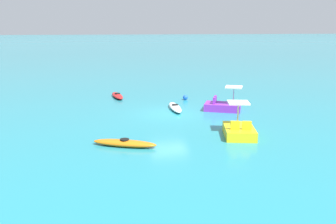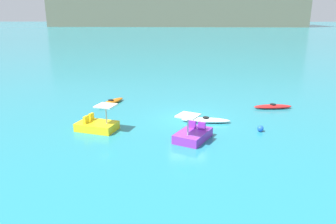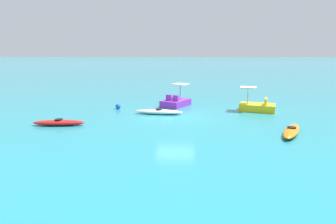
% 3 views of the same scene
% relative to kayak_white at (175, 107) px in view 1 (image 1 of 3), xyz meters
% --- Properties ---
extents(ground_plane, '(600.00, 600.00, 0.00)m').
position_rel_kayak_white_xyz_m(ground_plane, '(-1.15, 0.74, -0.16)').
color(ground_plane, teal).
extents(kayak_white, '(3.26, 0.92, 0.37)m').
position_rel_kayak_white_xyz_m(kayak_white, '(0.00, 0.00, 0.00)').
color(kayak_white, white).
rests_on(kayak_white, ground_plane).
extents(kayak_orange, '(1.97, 3.12, 0.37)m').
position_rel_kayak_white_xyz_m(kayak_orange, '(-7.21, 4.33, 0.00)').
color(kayak_orange, orange).
rests_on(kayak_orange, ground_plane).
extents(kayak_red, '(2.97, 0.94, 0.37)m').
position_rel_kayak_white_xyz_m(kayak_red, '(5.38, 3.44, 0.00)').
color(kayak_red, red).
rests_on(kayak_red, ground_plane).
extents(pedal_boat_purple, '(2.43, 2.82, 1.68)m').
position_rel_kayak_white_xyz_m(pedal_boat_purple, '(-1.01, -3.12, 0.17)').
color(pedal_boat_purple, purple).
rests_on(pedal_boat_purple, ground_plane).
extents(pedal_boat_yellow, '(2.73, 2.12, 1.68)m').
position_rel_kayak_white_xyz_m(pedal_boat_yellow, '(-6.87, -1.67, 0.17)').
color(pedal_boat_yellow, yellow).
rests_on(pedal_boat_yellow, ground_plane).
extents(buoy_blue, '(0.39, 0.39, 0.39)m').
position_rel_kayak_white_xyz_m(buoy_blue, '(3.20, -1.65, 0.03)').
color(buoy_blue, blue).
rests_on(buoy_blue, ground_plane).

